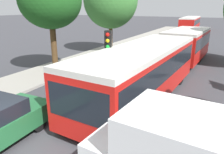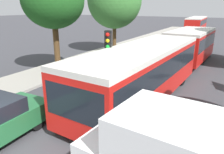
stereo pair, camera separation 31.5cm
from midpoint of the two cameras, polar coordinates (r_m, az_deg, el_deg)
name	(u,v)px [view 2 (the right image)]	position (r m, az deg, el deg)	size (l,w,h in m)	color
kerb_strip_left	(130,44)	(27.00, 5.03, 8.54)	(3.20, 52.48, 0.14)	#9E998E
articulated_bus	(168,55)	(14.28, 15.10, 5.46)	(3.72, 17.84, 2.63)	red
city_bus_rear	(197,23)	(46.13, 21.40, 13.03)	(2.94, 11.75, 2.51)	red
queued_car_navy	(93,72)	(12.97, -4.21, 1.19)	(1.84, 4.15, 1.43)	navy
queued_car_graphite	(139,53)	(18.48, 7.52, 6.26)	(1.93, 4.35, 1.50)	#47474C
queued_car_tan	(164,42)	(24.77, 13.74, 8.75)	(1.81, 4.07, 1.40)	tan
queued_car_blue	(177,36)	(30.44, 16.95, 10.14)	(1.83, 4.12, 1.42)	#284799
traffic_light	(108,50)	(10.37, -0.11, 7.08)	(0.38, 0.39, 3.40)	#56595E
tree_left_mid	(52,2)	(15.43, -14.85, 18.46)	(4.04, 4.04, 6.70)	#51381E
tree_left_far	(114,0)	(21.82, 1.09, 19.45)	(5.13, 5.13, 7.69)	#51381E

